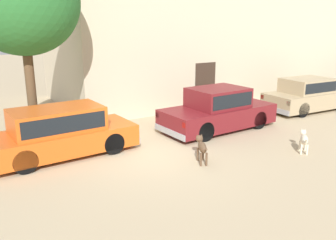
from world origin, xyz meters
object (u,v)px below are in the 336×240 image
at_px(stray_dog_tan, 304,139).
at_px(acacia_tree_left, 22,1).
at_px(parked_sedan_third, 308,94).
at_px(parked_sedan_nearest, 60,131).
at_px(parked_sedan_second, 218,109).
at_px(stray_dog_spotted, 202,146).

relative_size(stray_dog_tan, acacia_tree_left, 0.12).
relative_size(parked_sedan_third, stray_dog_tan, 5.94).
xyz_separation_m(parked_sedan_nearest, acacia_tree_left, (-0.44, 1.49, 3.67)).
bearing_deg(parked_sedan_second, parked_sedan_nearest, 174.29).
height_order(parked_sedan_nearest, stray_dog_spotted, parked_sedan_nearest).
bearing_deg(parked_sedan_third, acacia_tree_left, 175.22).
bearing_deg(acacia_tree_left, stray_dog_tan, -36.06).
relative_size(parked_sedan_nearest, acacia_tree_left, 0.73).
relative_size(parked_sedan_nearest, parked_sedan_third, 1.01).
height_order(parked_sedan_second, stray_dog_tan, parked_sedan_second).
bearing_deg(parked_sedan_second, parked_sedan_third, -0.33).
bearing_deg(parked_sedan_second, stray_dog_spotted, -139.57).
distance_m(parked_sedan_third, stray_dog_tan, 5.81).
bearing_deg(parked_sedan_nearest, acacia_tree_left, 102.96).
bearing_deg(acacia_tree_left, parked_sedan_nearest, -73.47).
relative_size(parked_sedan_third, stray_dog_spotted, 4.34).
bearing_deg(stray_dog_spotted, parked_sedan_nearest, 75.27).
bearing_deg(stray_dog_tan, parked_sedan_nearest, 106.35).
bearing_deg(stray_dog_spotted, parked_sedan_third, -48.08).
height_order(parked_sedan_nearest, parked_sedan_second, parked_sedan_second).
height_order(parked_sedan_second, parked_sedan_third, parked_sedan_second).
xyz_separation_m(parked_sedan_third, stray_dog_tan, (-4.62, -3.51, -0.32)).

